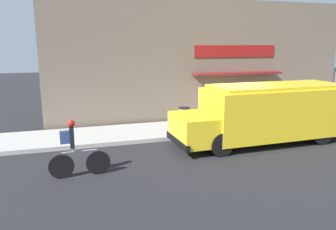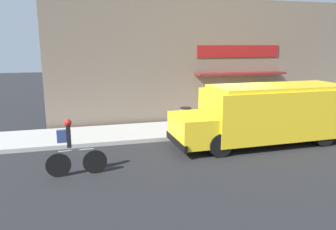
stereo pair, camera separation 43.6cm
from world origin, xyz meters
name	(u,v)px [view 2 (the right image)]	position (x,y,z in m)	size (l,w,h in m)	color
ground_plane	(234,136)	(0.00, 0.00, 0.00)	(70.00, 70.00, 0.00)	#232326
sidewalk	(221,127)	(0.00, 1.30, 0.08)	(28.00, 2.61, 0.16)	#ADAAA3
storefront	(210,62)	(0.04, 2.88, 2.90)	(15.18, 0.91, 5.81)	#756656
school_bus	(269,113)	(0.77, -1.24, 1.19)	(6.92, 2.63, 2.24)	yellow
cyclist	(72,149)	(-6.40, -2.60, 0.80)	(1.74, 0.21, 1.69)	black
trash_bin	(186,118)	(-1.71, 1.25, 0.61)	(0.49, 0.49, 0.90)	slate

